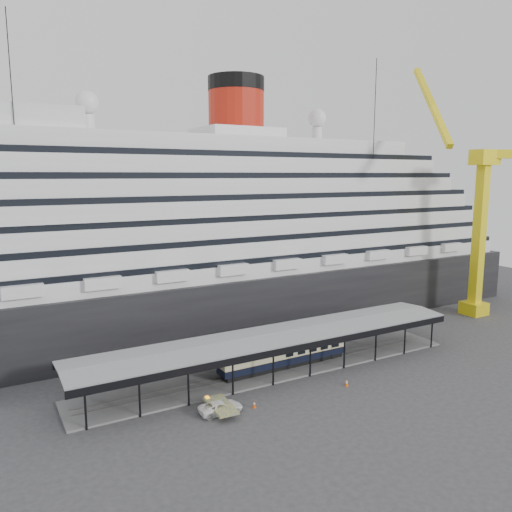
# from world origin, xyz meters

# --- Properties ---
(ground) EXTENTS (200.00, 200.00, 0.00)m
(ground) POSITION_xyz_m (0.00, 0.00, 0.00)
(ground) COLOR #323234
(ground) RESTS_ON ground
(cruise_ship) EXTENTS (130.00, 30.00, 43.90)m
(cruise_ship) POSITION_xyz_m (0.05, 32.00, 18.35)
(cruise_ship) COLOR black
(cruise_ship) RESTS_ON ground
(platform_canopy) EXTENTS (56.00, 9.18, 5.30)m
(platform_canopy) POSITION_xyz_m (0.00, 5.00, 2.36)
(platform_canopy) COLOR slate
(platform_canopy) RESTS_ON ground
(crane_yellow) EXTENTS (23.83, 18.78, 47.60)m
(crane_yellow) POSITION_xyz_m (47.06, 10.54, 19.96)
(crane_yellow) COLOR yellow
(crane_yellow) RESTS_ON ground
(port_truck) EXTENTS (5.13, 2.56, 1.40)m
(port_truck) POSITION_xyz_m (-12.01, -2.67, 0.70)
(port_truck) COLOR white
(port_truck) RESTS_ON ground
(pullman_carriage) EXTENTS (19.79, 2.87, 19.39)m
(pullman_carriage) POSITION_xyz_m (1.43, 5.00, 2.38)
(pullman_carriage) COLOR black
(pullman_carriage) RESTS_ON ground
(traffic_cone_left) EXTENTS (0.46, 0.46, 0.81)m
(traffic_cone_left) POSITION_xyz_m (-8.06, -3.36, 0.40)
(traffic_cone_left) COLOR #D84C0C
(traffic_cone_left) RESTS_ON ground
(traffic_cone_mid) EXTENTS (0.50, 0.50, 0.80)m
(traffic_cone_mid) POSITION_xyz_m (5.10, -3.97, 0.40)
(traffic_cone_mid) COLOR #DA570C
(traffic_cone_mid) RESTS_ON ground
(traffic_cone_right) EXTENTS (0.41, 0.41, 0.68)m
(traffic_cone_right) POSITION_xyz_m (5.48, -3.54, 0.34)
(traffic_cone_right) COLOR #EC3D0D
(traffic_cone_right) RESTS_ON ground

